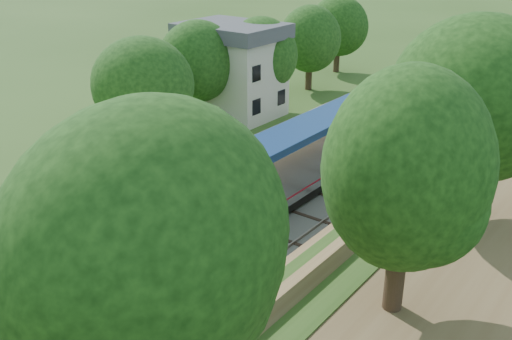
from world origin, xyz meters
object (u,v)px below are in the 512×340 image
Objects in this scene: signal_gantry at (510,40)px; lamppost_far at (158,186)px; signal_farside at (417,145)px; station_building at (232,69)px; signal_platform at (74,204)px.

signal_gantry is 1.79× the size of lamppost_far.
station_building is at bearing 158.99° from signal_farside.
signal_farside is at bearing 61.75° from signal_platform.
signal_farside is (9.10, 16.93, -0.15)m from signal_platform.
signal_gantry is at bearing 56.62° from station_building.
station_building is 29.94m from signal_gantry.
signal_platform reaches higher than signal_farside.
station_building reaches higher than signal_farside.
station_building is 21.34m from lamppost_far.
lamppost_far is 6.23m from signal_platform.
station_building is 1.45× the size of signal_platform.
signal_farside is (20.20, -7.76, -0.22)m from station_building.
signal_platform is 0.96× the size of signal_farside.
lamppost_far is (10.08, -18.74, -1.62)m from station_building.
station_building is at bearing 118.29° from lamppost_far.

